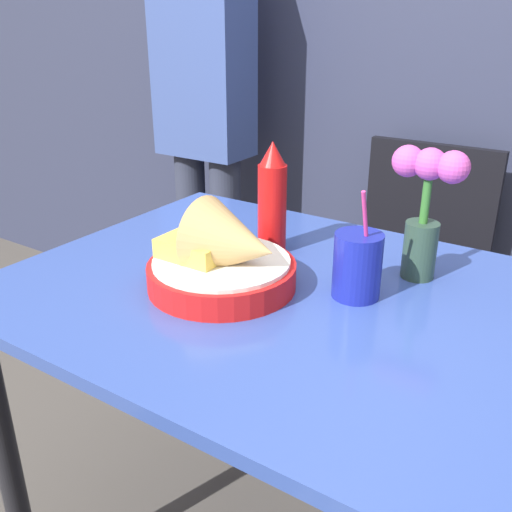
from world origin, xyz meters
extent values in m
cube|color=#334C9E|center=(0.00, 0.00, 0.76)|extent=(1.03, 0.79, 0.02)
cylinder|color=black|center=(-0.46, -0.34, 0.37)|extent=(0.05, 0.05, 0.75)
cylinder|color=black|center=(-0.46, 0.34, 0.37)|extent=(0.05, 0.05, 0.75)
cylinder|color=black|center=(-0.18, 0.51, 0.21)|extent=(0.03, 0.03, 0.42)
cylinder|color=black|center=(0.18, 0.51, 0.21)|extent=(0.03, 0.03, 0.42)
cylinder|color=black|center=(-0.18, 0.87, 0.21)|extent=(0.03, 0.03, 0.42)
cylinder|color=black|center=(0.18, 0.87, 0.21)|extent=(0.03, 0.03, 0.42)
cube|color=black|center=(0.00, 0.69, 0.43)|extent=(0.40, 0.40, 0.02)
cube|color=black|center=(0.00, 0.88, 0.66)|extent=(0.40, 0.03, 0.45)
cylinder|color=red|center=(-0.10, -0.06, 0.80)|extent=(0.28, 0.28, 0.05)
cylinder|color=white|center=(-0.10, -0.06, 0.82)|extent=(0.25, 0.25, 0.01)
cone|color=tan|center=(-0.07, -0.06, 0.87)|extent=(0.15, 0.15, 0.15)
cube|color=#E5C14C|center=(-0.15, -0.07, 0.84)|extent=(0.12, 0.10, 0.04)
cylinder|color=red|center=(-0.12, 0.14, 0.87)|extent=(0.06, 0.06, 0.19)
cone|color=red|center=(-0.12, 0.14, 0.98)|extent=(0.05, 0.05, 0.05)
cylinder|color=#192399|center=(0.12, 0.05, 0.83)|extent=(0.09, 0.09, 0.12)
cylinder|color=black|center=(0.12, 0.05, 0.82)|extent=(0.08, 0.08, 0.10)
cylinder|color=#EA3884|center=(0.14, 0.05, 0.89)|extent=(0.01, 0.07, 0.19)
cylinder|color=#2D4738|center=(0.19, 0.19, 0.83)|extent=(0.06, 0.06, 0.11)
cylinder|color=#33722D|center=(0.19, 0.19, 0.93)|extent=(0.02, 0.02, 0.10)
sphere|color=#D14CB2|center=(0.19, 0.19, 0.99)|extent=(0.06, 0.06, 0.06)
sphere|color=#D14CB2|center=(0.15, 0.19, 0.99)|extent=(0.06, 0.06, 0.06)
sphere|color=#D14CB2|center=(0.23, 0.19, 0.99)|extent=(0.06, 0.06, 0.06)
cylinder|color=#2D3347|center=(-0.85, 0.75, 0.39)|extent=(0.11, 0.11, 0.78)
cylinder|color=#2D3347|center=(-0.69, 0.75, 0.39)|extent=(0.11, 0.11, 0.78)
cube|color=#384C8C|center=(-0.77, 0.75, 1.11)|extent=(0.32, 0.18, 0.65)
camera|label=1|loc=(0.48, -0.82, 1.24)|focal=40.00mm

